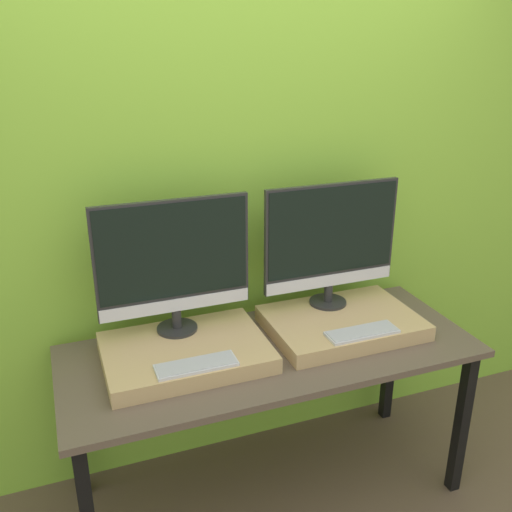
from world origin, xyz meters
name	(u,v)px	position (x,y,z in m)	size (l,w,h in m)	color
wall_back	(237,201)	(0.00, 0.77, 1.30)	(8.00, 0.04, 2.60)	#8CC638
workbench	(271,364)	(0.00, 0.35, 0.69)	(1.75, 0.70, 0.76)	brown
wooden_riser_left	(186,352)	(-0.36, 0.39, 0.80)	(0.66, 0.47, 0.07)	tan
monitor_left	(173,261)	(-0.36, 0.53, 1.15)	(0.64, 0.17, 0.57)	#282828
keyboard_left	(196,365)	(-0.36, 0.22, 0.84)	(0.31, 0.11, 0.01)	silver
wooden_riser_right	(342,323)	(0.36, 0.39, 0.80)	(0.66, 0.47, 0.07)	tan
monitor_right	(331,240)	(0.36, 0.53, 1.15)	(0.64, 0.17, 0.57)	#282828
keyboard_right	(362,332)	(0.36, 0.22, 0.84)	(0.31, 0.11, 0.01)	silver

